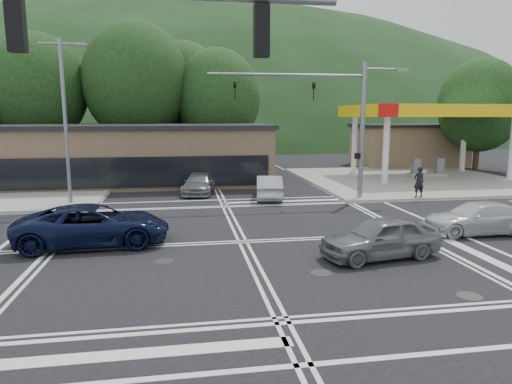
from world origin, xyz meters
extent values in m
plane|color=black|center=(0.00, 0.00, 0.00)|extent=(120.00, 120.00, 0.00)
cube|color=gray|center=(15.00, 15.00, 0.07)|extent=(16.00, 16.00, 0.15)
cylinder|color=silver|center=(12.00, 13.00, 2.50)|extent=(0.44, 0.44, 5.00)
cylinder|color=silver|center=(12.00, 19.00, 2.50)|extent=(0.44, 0.44, 5.00)
cylinder|color=silver|center=(22.00, 13.00, 2.50)|extent=(0.44, 0.44, 5.00)
cylinder|color=silver|center=(22.00, 19.00, 2.50)|extent=(0.44, 0.44, 5.00)
cube|color=silver|center=(17.00, 16.00, 5.30)|extent=(12.00, 8.00, 0.60)
cube|color=yellow|center=(17.00, 12.00, 5.30)|extent=(12.20, 0.25, 0.90)
cube|color=yellow|center=(17.00, 20.00, 5.30)|extent=(12.20, 0.25, 0.90)
cube|color=yellow|center=(11.00, 16.00, 5.30)|extent=(0.25, 8.20, 0.90)
cube|color=yellow|center=(23.00, 16.00, 5.30)|extent=(0.25, 8.20, 0.90)
cube|color=red|center=(11.50, 11.85, 5.30)|extent=(1.40, 0.12, 0.90)
cube|color=gray|center=(17.00, 16.00, 0.25)|extent=(3.00, 1.00, 0.30)
cube|color=slate|center=(16.00, 16.00, 0.95)|extent=(0.60, 0.50, 1.30)
cube|color=slate|center=(18.00, 16.00, 0.95)|extent=(0.60, 0.50, 1.30)
cube|color=#846B4F|center=(20.00, 25.00, 1.90)|extent=(10.00, 6.00, 3.80)
cube|color=brown|center=(-8.00, 17.00, 2.00)|extent=(24.00, 8.00, 4.00)
ellipsoid|color=#193116|center=(0.00, 90.00, 0.00)|extent=(252.00, 126.00, 140.00)
cylinder|color=#382619|center=(-14.00, 24.00, 2.42)|extent=(0.50, 0.50, 4.84)
ellipsoid|color=black|center=(-14.00, 24.00, 7.15)|extent=(8.00, 8.00, 9.20)
cylinder|color=#382619|center=(-6.00, 24.00, 2.64)|extent=(0.50, 0.50, 5.28)
ellipsoid|color=black|center=(-6.00, 24.00, 7.80)|extent=(9.00, 9.00, 10.35)
cylinder|color=#382619|center=(1.00, 24.00, 2.20)|extent=(0.50, 0.50, 4.40)
ellipsoid|color=black|center=(1.00, 24.00, 6.50)|extent=(7.60, 7.60, 8.74)
cylinder|color=#382619|center=(-2.00, 28.00, 2.42)|extent=(0.50, 0.50, 4.84)
ellipsoid|color=black|center=(-2.00, 28.00, 7.15)|extent=(8.40, 8.40, 9.66)
cylinder|color=#382619|center=(24.00, 20.00, 1.98)|extent=(0.50, 0.50, 3.96)
ellipsoid|color=black|center=(24.00, 20.00, 5.85)|extent=(7.20, 7.20, 8.28)
cylinder|color=slate|center=(-8.50, 9.00, 4.50)|extent=(0.20, 0.20, 9.00)
cylinder|color=slate|center=(-8.50, 9.00, 8.70)|extent=(2.20, 0.12, 0.12)
cube|color=slate|center=(-7.40, 9.00, 8.70)|extent=(0.60, 0.25, 0.15)
cylinder|color=slate|center=(8.20, 8.20, 4.00)|extent=(0.28, 0.28, 8.00)
cylinder|color=slate|center=(3.70, 8.20, 7.20)|extent=(9.00, 0.16, 0.16)
imported|color=black|center=(5.20, 8.20, 6.30)|extent=(0.16, 0.20, 1.00)
imported|color=black|center=(0.70, 8.20, 6.30)|extent=(0.16, 0.20, 1.00)
cylinder|color=slate|center=(9.40, 8.20, 7.60)|extent=(2.40, 0.12, 0.12)
cube|color=slate|center=(10.50, 8.20, 7.60)|extent=(0.70, 0.30, 0.15)
cube|color=black|center=(7.95, 8.20, 2.60)|extent=(0.25, 0.30, 0.35)
cube|color=black|center=(-5.20, -8.20, 6.60)|extent=(0.30, 0.25, 1.00)
cube|color=black|center=(-0.70, -8.20, 6.60)|extent=(0.30, 0.25, 1.00)
imported|color=black|center=(-5.73, 0.50, 0.79)|extent=(5.86, 3.01, 1.58)
imported|color=slate|center=(4.50, -2.79, 0.73)|extent=(4.53, 2.44, 1.46)
imported|color=silver|center=(9.97, -0.30, 0.66)|extent=(4.65, 2.06, 1.33)
imported|color=#A7ABAF|center=(2.85, 9.23, 0.71)|extent=(2.16, 4.47, 1.41)
imported|color=silver|center=(1.37, 16.82, 0.72)|extent=(2.26, 4.44, 1.45)
imported|color=slate|center=(-1.25, 11.78, 0.64)|extent=(2.50, 4.68, 1.29)
imported|color=black|center=(11.59, 7.50, 1.06)|extent=(0.68, 0.46, 1.82)
camera|label=1|loc=(-2.31, -17.39, 4.97)|focal=32.00mm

